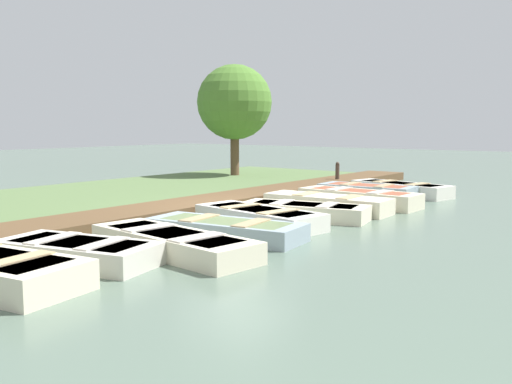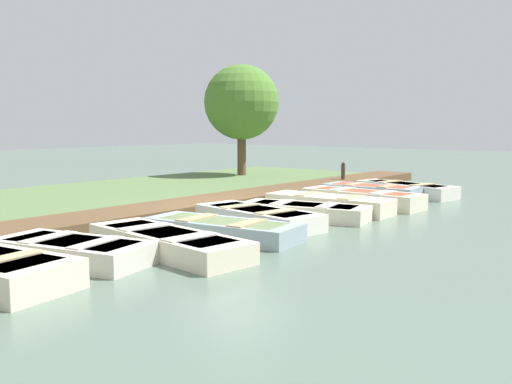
{
  "view_description": "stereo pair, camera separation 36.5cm",
  "coord_description": "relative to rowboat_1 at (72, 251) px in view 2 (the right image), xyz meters",
  "views": [
    {
      "loc": [
        8.53,
        -10.49,
        2.2
      ],
      "look_at": [
        0.54,
        0.03,
        0.65
      ],
      "focal_mm": 40.0,
      "sensor_mm": 36.0,
      "label": 1
    },
    {
      "loc": [
        8.82,
        -10.26,
        2.2
      ],
      "look_at": [
        0.54,
        0.03,
        0.65
      ],
      "focal_mm": 40.0,
      "sensor_mm": 36.0,
      "label": 2
    }
  ],
  "objects": [
    {
      "name": "rowboat_8",
      "position": [
        0.01,
        10.24,
        0.03
      ],
      "size": [
        2.88,
        1.29,
        0.43
      ],
      "rotation": [
        0.0,
        0.0,
        0.06
      ],
      "color": "#8C9EA8",
      "rests_on": "ground_plane"
    },
    {
      "name": "mooring_post_far",
      "position": [
        -2.24,
        12.45,
        0.27
      ],
      "size": [
        0.14,
        0.14,
        0.9
      ],
      "color": "#47382D",
      "rests_on": "ground_plane"
    },
    {
      "name": "rowboat_7",
      "position": [
        0.53,
        8.69,
        0.03
      ],
      "size": [
        3.39,
        1.18,
        0.44
      ],
      "rotation": [
        0.0,
        0.0,
        -0.04
      ],
      "color": "beige",
      "rests_on": "ground_plane"
    },
    {
      "name": "rowboat_5",
      "position": [
        0.54,
        5.89,
        -0.0
      ],
      "size": [
        3.14,
        1.68,
        0.38
      ],
      "rotation": [
        0.0,
        0.0,
        0.22
      ],
      "color": "beige",
      "rests_on": "ground_plane"
    },
    {
      "name": "rowboat_4",
      "position": [
        0.27,
        4.47,
        0.01
      ],
      "size": [
        3.22,
        1.58,
        0.41
      ],
      "rotation": [
        0.0,
        0.0,
        -0.15
      ],
      "color": "silver",
      "rests_on": "ground_plane"
    },
    {
      "name": "dock_walkway",
      "position": [
        -2.29,
        5.1,
        -0.05
      ],
      "size": [
        1.54,
        23.11,
        0.29
      ],
      "color": "brown",
      "rests_on": "ground_plane"
    },
    {
      "name": "shore_bank",
      "position": [
        -5.86,
        5.1,
        -0.12
      ],
      "size": [
        8.0,
        24.0,
        0.15
      ],
      "color": "#567042",
      "rests_on": "ground_plane"
    },
    {
      "name": "rowboat_1",
      "position": [
        0.0,
        0.0,
        0.0
      ],
      "size": [
        2.83,
        1.73,
        0.39
      ],
      "rotation": [
        0.0,
        0.0,
        0.23
      ],
      "color": "beige",
      "rests_on": "ground_plane"
    },
    {
      "name": "ground_plane",
      "position": [
        -0.86,
        5.1,
        -0.19
      ],
      "size": [
        80.0,
        80.0,
        0.0
      ],
      "primitive_type": "plane",
      "color": "#566B5B"
    },
    {
      "name": "rowboat_2",
      "position": [
        0.69,
        1.42,
        0.0
      ],
      "size": [
        3.55,
        1.47,
        0.39
      ],
      "rotation": [
        0.0,
        0.0,
        -0.11
      ],
      "color": "beige",
      "rests_on": "ground_plane"
    },
    {
      "name": "park_tree_left",
      "position": [
        -7.25,
        12.81,
        2.92
      ],
      "size": [
        3.06,
        3.06,
        4.66
      ],
      "color": "brown",
      "rests_on": "ground_plane"
    },
    {
      "name": "rowboat_9",
      "position": [
        0.5,
        11.62,
        0.02
      ],
      "size": [
        3.38,
        1.72,
        0.42
      ],
      "rotation": [
        0.0,
        0.0,
        -0.23
      ],
      "color": "silver",
      "rests_on": "ground_plane"
    },
    {
      "name": "rowboat_3",
      "position": [
        0.55,
        2.99,
        -0.01
      ],
      "size": [
        3.28,
        1.54,
        0.37
      ],
      "rotation": [
        0.0,
        0.0,
        0.14
      ],
      "color": "#8C9EA8",
      "rests_on": "ground_plane"
    },
    {
      "name": "rowboat_6",
      "position": [
        0.38,
        7.24,
        0.03
      ],
      "size": [
        3.31,
        1.15,
        0.43
      ],
      "rotation": [
        0.0,
        0.0,
        0.04
      ],
      "color": "beige",
      "rests_on": "ground_plane"
    }
  ]
}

